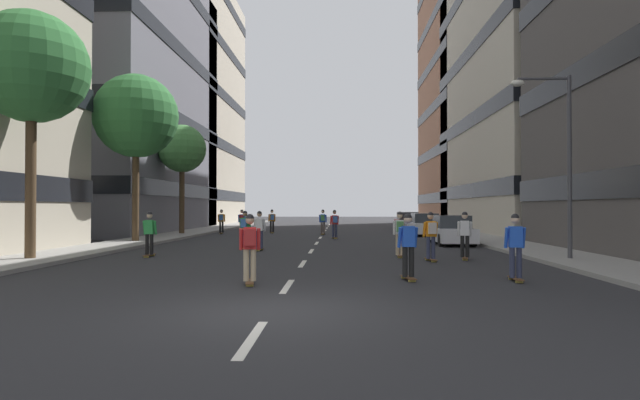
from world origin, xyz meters
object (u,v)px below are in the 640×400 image
object	(u,v)px
parked_car_mid	(424,225)
skater_13	(335,222)
skater_7	(408,243)
skater_0	(242,220)
skater_12	(323,220)
skater_2	(259,229)
skater_10	(221,220)
parked_car_far	(451,231)
skater_8	(515,244)
street_tree_mid	(136,117)
street_tree_far	(182,149)
streetlamp_right	(559,146)
skater_11	(465,233)
parked_car_near	(407,222)
skater_1	(250,244)
skater_6	(431,233)
skater_5	(272,220)
skater_4	(149,232)
street_tree_near	(32,68)
skater_3	(245,227)
skater_9	(400,231)

from	to	relation	value
parked_car_mid	skater_13	world-z (taller)	skater_13
skater_7	skater_0	bearing A→B (deg)	111.71
parked_car_mid	skater_12	xyz separation A→B (m)	(-7.02, 0.57, 0.32)
skater_2	skater_10	bearing A→B (deg)	109.71
parked_car_mid	skater_2	bearing A→B (deg)	-126.49
parked_car_far	skater_0	world-z (taller)	skater_0
parked_car_far	skater_8	distance (m)	13.29
parked_car_mid	skater_13	bearing A→B (deg)	-147.59
street_tree_mid	skater_7	xyz separation A→B (m)	(12.85, -13.36, -5.85)
street_tree_far	streetlamp_right	world-z (taller)	street_tree_far
skater_11	parked_car_near	bearing A→B (deg)	87.41
skater_1	skater_8	bearing A→B (deg)	7.35
skater_0	skater_7	bearing A→B (deg)	-68.29
street_tree_mid	skater_8	size ratio (longest dim) A/B	5.04
skater_6	skater_13	xyz separation A→B (m)	(-3.62, 13.09, 0.00)
skater_5	skater_6	bearing A→B (deg)	-66.79
skater_5	skater_11	xyz separation A→B (m)	(9.76, -18.90, -0.03)
skater_4	skater_11	xyz separation A→B (m)	(12.09, -0.57, 0.00)
parked_car_near	skater_0	world-z (taller)	skater_0
skater_2	skater_10	xyz separation A→B (m)	(-5.08, 14.17, 0.03)
parked_car_near	parked_car_mid	world-z (taller)	same
skater_1	skater_4	size ratio (longest dim) A/B	1.00
skater_6	skater_12	world-z (taller)	same
parked_car_near	street_tree_far	xyz separation A→B (m)	(-16.80, -9.45, 5.27)
parked_car_near	skater_11	size ratio (longest dim) A/B	2.47
parked_car_far	skater_2	bearing A→B (deg)	-156.38
street_tree_far	skater_12	size ratio (longest dim) A/B	4.24
parked_car_mid	parked_car_far	size ratio (longest dim) A/B	1.00
skater_10	skater_13	world-z (taller)	same
parked_car_far	streetlamp_right	size ratio (longest dim) A/B	0.68
street_tree_far	skater_4	distance (m)	16.52
parked_car_near	skater_8	size ratio (longest dim) A/B	2.47
street_tree_near	skater_2	size ratio (longest dim) A/B	4.96
street_tree_near	skater_3	bearing A→B (deg)	43.06
parked_car_mid	skater_1	bearing A→B (deg)	-109.45
parked_car_mid	skater_12	bearing A→B (deg)	175.37
skater_0	skater_9	distance (m)	18.36
street_tree_far	skater_3	size ratio (longest dim) A/B	4.24
streetlamp_right	skater_2	xyz separation A→B (m)	(-11.42, 4.26, -3.15)
streetlamp_right	skater_3	size ratio (longest dim) A/B	3.65
parked_car_far	skater_12	size ratio (longest dim) A/B	2.47
parked_car_far	skater_7	xyz separation A→B (m)	(-3.95, -13.17, 0.29)
street_tree_near	skater_6	size ratio (longest dim) A/B	4.96
parked_car_mid	skater_0	world-z (taller)	skater_0
skater_5	skater_4	bearing A→B (deg)	-97.24
skater_0	street_tree_far	bearing A→B (deg)	-169.80
parked_car_far	skater_0	bearing A→B (deg)	145.02
skater_3	skater_4	bearing A→B (deg)	-125.57
skater_6	skater_12	size ratio (longest dim) A/B	1.00
street_tree_near	skater_7	world-z (taller)	street_tree_near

